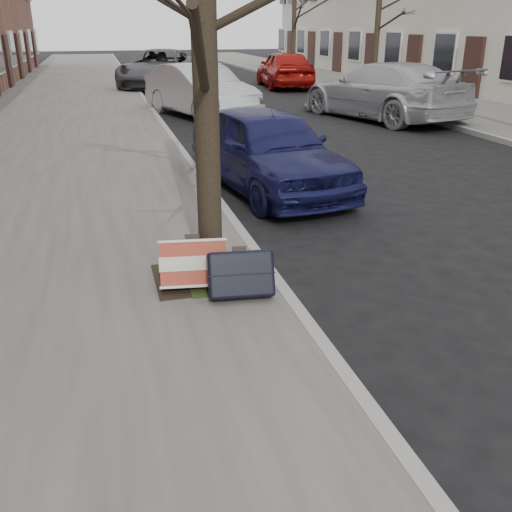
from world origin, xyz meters
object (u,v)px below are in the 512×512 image
object	(u,v)px
suitcase_navy	(241,274)
car_near_front	(268,149)
suitcase_red	(193,264)
car_near_mid	(200,91)

from	to	relation	value
suitcase_navy	car_near_front	size ratio (longest dim) A/B	0.16
suitcase_red	car_near_front	distance (m)	4.01
suitcase_navy	car_near_mid	world-z (taller)	car_near_mid
suitcase_red	car_near_mid	bearing A→B (deg)	87.64
suitcase_red	suitcase_navy	xyz separation A→B (m)	(0.38, -0.33, -0.00)
suitcase_red	car_near_mid	distance (m)	11.82
suitcase_navy	car_near_front	xyz separation A→B (m)	(1.39, 3.91, 0.30)
suitcase_navy	car_near_front	bearing A→B (deg)	76.86
suitcase_red	car_near_front	bearing A→B (deg)	71.56
suitcase_red	suitcase_navy	size ratio (longest dim) A/B	1.03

